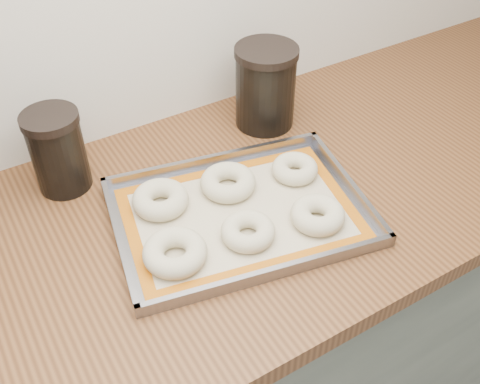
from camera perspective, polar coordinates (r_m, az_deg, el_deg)
cabinet at (r=1.41m, az=-4.15°, el=-16.57°), size 3.00×0.65×0.86m
countertop at (r=1.06m, az=-5.32°, el=-3.60°), size 3.06×0.68×0.04m
baking_tray at (r=1.04m, az=0.00°, el=-2.18°), size 0.52×0.41×0.03m
baking_mat at (r=1.04m, az=-0.00°, el=-2.26°), size 0.47×0.37×0.00m
bagel_front_left at (r=0.96m, az=-6.62°, el=-6.13°), size 0.15×0.15×0.04m
bagel_front_mid at (r=0.99m, az=0.82°, el=-4.02°), size 0.11×0.11×0.03m
bagel_front_right at (r=1.03m, az=7.89°, el=-2.31°), size 0.13×0.13×0.04m
bagel_back_left at (r=1.06m, az=-8.09°, el=-0.76°), size 0.12×0.12×0.04m
bagel_back_mid at (r=1.09m, az=-1.23°, el=0.99°), size 0.14×0.14×0.04m
bagel_back_right at (r=1.12m, az=5.59°, el=2.37°), size 0.09×0.09×0.03m
canister_mid at (r=1.12m, az=-18.02°, el=3.97°), size 0.11×0.11×0.16m
canister_right at (r=1.24m, az=2.60°, el=10.64°), size 0.14×0.14×0.18m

